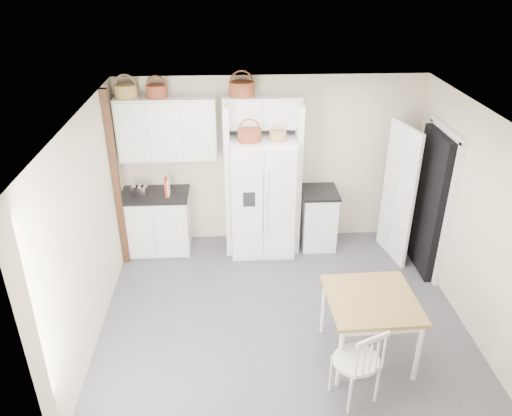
{
  "coord_description": "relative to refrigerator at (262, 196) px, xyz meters",
  "views": [
    {
      "loc": [
        -0.59,
        -5.03,
        4.15
      ],
      "look_at": [
        -0.31,
        0.4,
        1.33
      ],
      "focal_mm": 35.0,
      "sensor_mm": 36.0,
      "label": 1
    }
  ],
  "objects": [
    {
      "name": "floor",
      "position": [
        0.15,
        -1.63,
        -0.9
      ],
      "size": [
        4.5,
        4.5,
        0.0
      ],
      "primitive_type": "plane",
      "color": "#42404A",
      "rests_on": "ground"
    },
    {
      "name": "ceiling",
      "position": [
        0.15,
        -1.63,
        1.7
      ],
      "size": [
        4.5,
        4.5,
        0.0
      ],
      "primitive_type": "plane",
      "color": "white",
      "rests_on": "wall_back"
    },
    {
      "name": "wall_back",
      "position": [
        0.15,
        0.37,
        0.4
      ],
      "size": [
        4.5,
        0.0,
        4.5
      ],
      "primitive_type": "plane",
      "rotation": [
        1.57,
        0.0,
        0.0
      ],
      "color": "beige",
      "rests_on": "floor"
    },
    {
      "name": "wall_left",
      "position": [
        -2.1,
        -1.63,
        0.4
      ],
      "size": [
        0.0,
        4.0,
        4.0
      ],
      "primitive_type": "plane",
      "rotation": [
        1.57,
        0.0,
        1.57
      ],
      "color": "beige",
      "rests_on": "floor"
    },
    {
      "name": "wall_right",
      "position": [
        2.4,
        -1.63,
        0.4
      ],
      "size": [
        0.0,
        4.0,
        4.0
      ],
      "primitive_type": "plane",
      "rotation": [
        1.57,
        0.0,
        -1.57
      ],
      "color": "beige",
      "rests_on": "floor"
    },
    {
      "name": "refrigerator",
      "position": [
        0.0,
        0.0,
        0.0
      ],
      "size": [
        0.93,
        0.75,
        1.8
      ],
      "primitive_type": "cube",
      "color": "white",
      "rests_on": "floor"
    },
    {
      "name": "base_cab_left",
      "position": [
        -1.61,
        0.07,
        -0.44
      ],
      "size": [
        0.98,
        0.62,
        0.91
      ],
      "primitive_type": "cube",
      "color": "silver",
      "rests_on": "floor"
    },
    {
      "name": "base_cab_right",
      "position": [
        0.87,
        0.07,
        -0.45
      ],
      "size": [
        0.5,
        0.61,
        0.89
      ],
      "primitive_type": "cube",
      "color": "silver",
      "rests_on": "floor"
    },
    {
      "name": "dining_table",
      "position": [
        1.04,
        -2.39,
        -0.5
      ],
      "size": [
        0.99,
        0.99,
        0.8
      ],
      "primitive_type": "cube",
      "rotation": [
        0.0,
        0.0,
        0.03
      ],
      "color": "olive",
      "rests_on": "floor"
    },
    {
      "name": "windsor_chair",
      "position": [
        0.76,
        -2.98,
        -0.4
      ],
      "size": [
        0.62,
        0.6,
        0.99
      ],
      "primitive_type": "cube",
      "rotation": [
        0.0,
        0.0,
        0.41
      ],
      "color": "silver",
      "rests_on": "floor"
    },
    {
      "name": "counter_left",
      "position": [
        -1.61,
        0.07,
        0.03
      ],
      "size": [
        1.02,
        0.66,
        0.04
      ],
      "primitive_type": "cube",
      "color": "black",
      "rests_on": "base_cab_left"
    },
    {
      "name": "counter_right",
      "position": [
        0.87,
        0.07,
        0.01
      ],
      "size": [
        0.54,
        0.65,
        0.04
      ],
      "primitive_type": "cube",
      "color": "black",
      "rests_on": "base_cab_right"
    },
    {
      "name": "toaster",
      "position": [
        -1.79,
        -0.01,
        0.13
      ],
      "size": [
        0.25,
        0.19,
        0.15
      ],
      "primitive_type": "cube",
      "rotation": [
        0.0,
        0.0,
        -0.32
      ],
      "color": "silver",
      "rests_on": "counter_left"
    },
    {
      "name": "cookbook_red",
      "position": [
        -1.41,
        -0.01,
        0.18
      ],
      "size": [
        0.05,
        0.18,
        0.27
      ],
      "primitive_type": "cube",
      "rotation": [
        0.0,
        0.0,
        0.07
      ],
      "color": "#A32C12",
      "rests_on": "counter_left"
    },
    {
      "name": "cookbook_cream",
      "position": [
        -1.38,
        -0.01,
        0.17
      ],
      "size": [
        0.04,
        0.16,
        0.24
      ],
      "primitive_type": "cube",
      "rotation": [
        0.0,
        0.0,
        -0.02
      ],
      "color": "silver",
      "rests_on": "counter_left"
    },
    {
      "name": "basket_upper_a",
      "position": [
        -1.86,
        0.2,
        1.54
      ],
      "size": [
        0.32,
        0.32,
        0.18
      ],
      "primitive_type": "cylinder",
      "color": "olive",
      "rests_on": "upper_cabinet"
    },
    {
      "name": "basket_upper_b",
      "position": [
        -1.45,
        0.2,
        1.54
      ],
      "size": [
        0.29,
        0.29,
        0.17
      ],
      "primitive_type": "cylinder",
      "color": "maroon",
      "rests_on": "upper_cabinet"
    },
    {
      "name": "basket_bridge_a",
      "position": [
        -0.28,
        0.2,
        1.55
      ],
      "size": [
        0.35,
        0.35,
        0.2
      ],
      "primitive_type": "cylinder",
      "color": "maroon",
      "rests_on": "bridge_cabinet"
    },
    {
      "name": "basket_fridge_a",
      "position": [
        -0.19,
        -0.1,
        0.99
      ],
      "size": [
        0.33,
        0.33,
        0.18
      ],
      "primitive_type": "cylinder",
      "color": "maroon",
      "rests_on": "refrigerator"
    },
    {
      "name": "basket_fridge_b",
      "position": [
        0.2,
        -0.1,
        0.96
      ],
      "size": [
        0.23,
        0.23,
        0.13
      ],
      "primitive_type": "cylinder",
      "color": "olive",
      "rests_on": "refrigerator"
    },
    {
      "name": "upper_cabinet",
      "position": [
        -1.35,
        0.2,
        1.0
      ],
      "size": [
        1.4,
        0.34,
        0.9
      ],
      "primitive_type": "cube",
      "color": "silver",
      "rests_on": "wall_back"
    },
    {
      "name": "bridge_cabinet",
      "position": [
        -0.0,
        0.2,
        1.23
      ],
      "size": [
        1.12,
        0.34,
        0.45
      ],
      "primitive_type": "cube",
      "color": "silver",
      "rests_on": "wall_back"
    },
    {
      "name": "fridge_panel_left",
      "position": [
        -0.51,
        0.07,
        0.25
      ],
      "size": [
        0.08,
        0.6,
        2.3
      ],
      "primitive_type": "cube",
      "color": "silver",
      "rests_on": "floor"
    },
    {
      "name": "fridge_panel_right",
      "position": [
        0.51,
        0.07,
        0.25
      ],
      "size": [
        0.08,
        0.6,
        2.3
      ],
      "primitive_type": "cube",
      "color": "silver",
      "rests_on": "floor"
    },
    {
      "name": "trim_post",
      "position": [
        -2.05,
        -0.28,
        0.4
      ],
      "size": [
        0.09,
        0.09,
        2.6
      ],
      "primitive_type": "cube",
      "color": "#381710",
      "rests_on": "floor"
    },
    {
      "name": "doorway_void",
      "position": [
        2.31,
        -0.63,
        0.13
      ],
      "size": [
        0.18,
        0.85,
        2.05
      ],
      "primitive_type": "cube",
      "color": "black",
      "rests_on": "floor"
    },
    {
      "name": "door_slab",
      "position": [
        1.95,
        -0.29,
        0.13
      ],
      "size": [
        0.21,
        0.79,
        2.05
      ],
      "primitive_type": "cube",
      "rotation": [
        0.0,
        0.0,
        -1.36
      ],
      "color": "white",
      "rests_on": "floor"
    }
  ]
}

